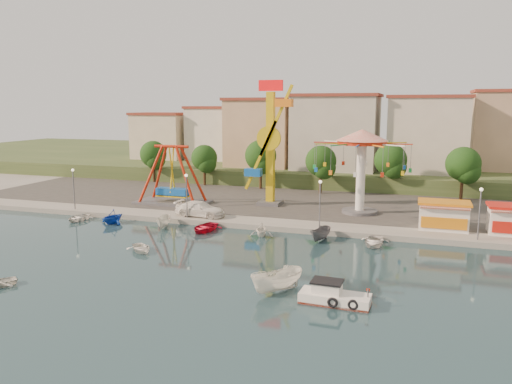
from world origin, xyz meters
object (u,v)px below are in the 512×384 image
at_px(pirate_ship_ride, 172,176).
at_px(cabin_motorboat, 333,297).
at_px(kamikaze_tower, 272,146).
at_px(skiff, 277,281).
at_px(rowboat_a, 141,248).
at_px(wave_swinger, 362,152).
at_px(van, 200,209).

xyz_separation_m(pirate_ship_ride, cabin_motorboat, (26.48, -26.70, -3.93)).
xyz_separation_m(kamikaze_tower, skiff, (8.96, -28.98, -7.66)).
bearing_deg(rowboat_a, wave_swinger, 2.86).
distance_m(pirate_ship_ride, kamikaze_tower, 14.15).
bearing_deg(pirate_ship_ride, rowboat_a, -70.93).
relative_size(kamikaze_tower, wave_swinger, 1.42).
height_order(cabin_motorboat, van, van).
relative_size(pirate_ship_ride, rowboat_a, 3.09).
distance_m(pirate_ship_ride, van, 9.77).
bearing_deg(kamikaze_tower, pirate_ship_ride, -167.22).
xyz_separation_m(pirate_ship_ride, skiff, (22.15, -25.99, -3.49)).
height_order(pirate_ship_ride, rowboat_a, pirate_ship_ride).
distance_m(wave_swinger, van, 20.89).
height_order(pirate_ship_ride, skiff, pirate_ship_ride).
xyz_separation_m(cabin_motorboat, skiff, (-4.33, 0.71, 0.44)).
distance_m(pirate_ship_ride, rowboat_a, 21.31).
bearing_deg(skiff, pirate_ship_ride, 166.54).
distance_m(pirate_ship_ride, cabin_motorboat, 37.81).
distance_m(cabin_motorboat, van, 28.31).
height_order(pirate_ship_ride, kamikaze_tower, kamikaze_tower).
height_order(kamikaze_tower, cabin_motorboat, kamikaze_tower).
bearing_deg(van, cabin_motorboat, -132.94).
xyz_separation_m(kamikaze_tower, van, (-6.27, -9.25, -7.07)).
distance_m(rowboat_a, van, 13.57).
distance_m(cabin_motorboat, skiff, 4.41).
relative_size(wave_swinger, cabin_motorboat, 2.31).
bearing_deg(wave_swinger, van, -156.58).
bearing_deg(rowboat_a, van, 42.97).
relative_size(cabin_motorboat, skiff, 1.07).
xyz_separation_m(wave_swinger, rowboat_a, (-18.23, -21.38, -7.86)).
bearing_deg(cabin_motorboat, van, 135.82).
bearing_deg(kamikaze_tower, wave_swinger, -6.66).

